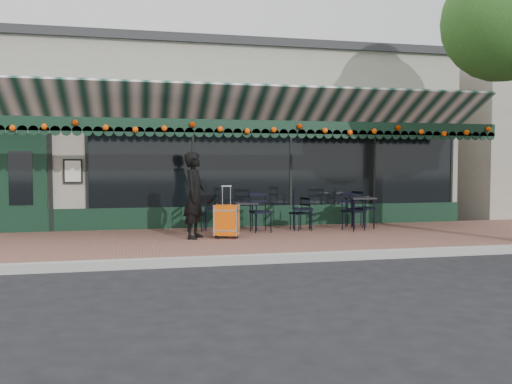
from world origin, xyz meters
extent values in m
plane|color=black|center=(0.00, 0.00, 0.00)|extent=(80.00, 80.00, 0.00)
cube|color=brown|center=(0.00, 2.00, 0.07)|extent=(18.00, 4.00, 0.15)
cube|color=#9E9E99|center=(0.00, -0.08, 0.07)|extent=(18.00, 0.16, 0.15)
cube|color=gray|center=(0.00, 8.00, 2.25)|extent=(12.00, 8.00, 4.50)
cube|color=black|center=(1.20, 3.98, 1.65)|extent=(9.20, 0.04, 2.00)
cube|color=black|center=(-4.80, 3.98, 1.25)|extent=(1.10, 0.07, 2.20)
cube|color=silver|center=(-3.70, 3.94, 1.50)|extent=(0.42, 0.04, 0.55)
cube|color=black|center=(0.00, 2.52, 2.46)|extent=(12.00, 0.03, 0.28)
cylinder|color=orange|center=(0.00, 2.46, 2.44)|extent=(11.60, 0.12, 0.12)
imported|color=black|center=(-1.16, 2.14, 1.03)|extent=(0.65, 0.76, 1.75)
cube|color=#E15207|center=(-0.53, 2.02, 0.52)|extent=(0.53, 0.42, 0.62)
cube|color=black|center=(-0.53, 2.02, 0.18)|extent=(0.53, 0.42, 0.06)
cube|color=silver|center=(-0.53, 2.02, 1.02)|extent=(0.20, 0.11, 0.38)
cube|color=black|center=(2.84, 3.06, 0.86)|extent=(0.59, 0.59, 0.04)
cylinder|color=black|center=(2.59, 2.82, 0.50)|extent=(0.03, 0.03, 0.69)
cylinder|color=black|center=(3.08, 2.82, 0.50)|extent=(0.03, 0.03, 0.69)
cylinder|color=black|center=(2.59, 3.31, 0.50)|extent=(0.03, 0.03, 0.69)
cylinder|color=black|center=(3.08, 3.31, 0.50)|extent=(0.03, 0.03, 0.69)
cube|color=black|center=(0.09, 3.17, 0.77)|extent=(0.52, 0.52, 0.03)
cylinder|color=black|center=(-0.13, 2.95, 0.45)|extent=(0.03, 0.03, 0.61)
cylinder|color=black|center=(0.31, 2.95, 0.45)|extent=(0.03, 0.03, 0.61)
cylinder|color=black|center=(-0.13, 3.38, 0.45)|extent=(0.03, 0.03, 0.61)
cylinder|color=black|center=(0.31, 3.38, 0.45)|extent=(0.03, 0.03, 0.61)
camera|label=1|loc=(-2.33, -8.82, 1.67)|focal=38.00mm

